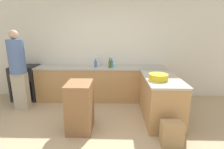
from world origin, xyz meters
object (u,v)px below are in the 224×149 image
Objects in this scene: island_table at (80,107)px; vinegar_bottle_clear at (99,61)px; olive_oil_bottle at (110,64)px; water_bottle_blue at (96,64)px; range_oven at (27,82)px; mixing_bowl at (158,77)px; person_by_range at (18,68)px; paper_bag at (171,134)px; dish_soap_bottle at (112,64)px.

vinegar_bottle_clear is (0.19, 1.66, 0.56)m from island_table.
island_table is 3.61× the size of olive_oil_bottle.
range_oven is at bearing 177.28° from water_bottle_blue.
olive_oil_bottle reaches higher than range_oven.
person_by_range is at bearing 169.22° from mixing_bowl.
mixing_bowl is at bearing -10.78° from person_by_range.
range_oven is at bearing 149.70° from paper_bag.
person_by_range is at bearing -161.68° from water_bottle_blue.
dish_soap_bottle is at bearing 61.76° from olive_oil_bottle.
island_table reaches higher than paper_bag.
range_oven is at bearing 106.98° from person_by_range.
mixing_bowl is 1.61× the size of water_bottle_blue.
island_table is at bearing -96.57° from vinegar_bottle_clear.
mixing_bowl is 1.75m from water_bottle_blue.
person_by_range reaches higher than vinegar_bottle_clear.
vinegar_bottle_clear reaches higher than paper_bag.
vinegar_bottle_clear is 0.69× the size of paper_bag.
dish_soap_bottle is (0.55, 1.43, 0.53)m from island_table.
mixing_bowl is 1.58× the size of dish_soap_bottle.
olive_oil_bottle is at bearing -118.24° from dish_soap_bottle.
water_bottle_blue is (-0.36, 0.06, -0.01)m from olive_oil_bottle.
water_bottle_blue is at bearing 84.31° from island_table.
water_bottle_blue is 0.54× the size of paper_bag.
person_by_range is at bearing -164.42° from dish_soap_bottle.
mixing_bowl is 1.26× the size of vinegar_bottle_clear.
person_by_range reaches higher than olive_oil_bottle.
person_by_range reaches higher than water_bottle_blue.
island_table is 4.04× the size of dish_soap_bottle.
vinegar_bottle_clear is at bearing 147.19° from dish_soap_bottle.
olive_oil_bottle reaches higher than dish_soap_bottle.
range_oven is 0.87m from person_by_range.
olive_oil_bottle is at bearing -44.96° from vinegar_bottle_clear.
water_bottle_blue is at bearing -2.72° from range_oven.
mixing_bowl is 1.48m from dish_soap_bottle.
island_table is at bearing -110.51° from olive_oil_bottle.
vinegar_bottle_clear is at bearing 132.64° from mixing_bowl.
mixing_bowl is 1.89m from vinegar_bottle_clear.
vinegar_bottle_clear is 1.28× the size of water_bottle_blue.
island_table is at bearing -110.98° from dish_soap_bottle.
person_by_range is (-1.74, -0.81, -0.02)m from vinegar_bottle_clear.
water_bottle_blue is at bearing 171.07° from olive_oil_bottle.
dish_soap_bottle is 0.55× the size of paper_bag.
island_table reaches higher than range_oven.
island_table is 0.50× the size of person_by_range.
dish_soap_bottle reaches higher than mixing_bowl.
island_table is 2.56× the size of mixing_bowl.
water_bottle_blue reaches higher than mixing_bowl.
vinegar_bottle_clear reaches higher than island_table.
range_oven is 3.60× the size of olive_oil_bottle.
island_table is 1.62m from dish_soap_bottle.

